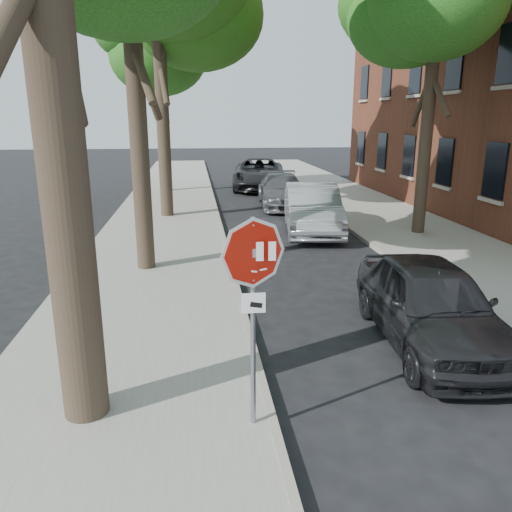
{
  "coord_description": "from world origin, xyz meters",
  "views": [
    {
      "loc": [
        -1.34,
        -5.4,
        3.79
      ],
      "look_at": [
        -0.57,
        0.79,
        2.05
      ],
      "focal_mm": 35.0,
      "sensor_mm": 36.0,
      "label": 1
    }
  ],
  "objects_px": {
    "stop_sign": "(253,284)",
    "car_a": "(431,304)",
    "car_b": "(312,209)",
    "car_d": "(259,174)",
    "car_c": "(282,191)",
    "tree_far": "(161,44)"
  },
  "relations": [
    {
      "from": "stop_sign",
      "to": "car_a",
      "type": "xyz_separation_m",
      "value": [
        3.3,
        2.15,
        -1.21
      ]
    },
    {
      "from": "car_a",
      "to": "stop_sign",
      "type": "bearing_deg",
      "value": -142.97
    },
    {
      "from": "car_b",
      "to": "car_d",
      "type": "xyz_separation_m",
      "value": [
        -0.38,
        10.84,
        0.02
      ]
    },
    {
      "from": "stop_sign",
      "to": "car_c",
      "type": "distance_m",
      "value": 16.42
    },
    {
      "from": "stop_sign",
      "to": "car_c",
      "type": "bearing_deg",
      "value": 78.8
    },
    {
      "from": "car_c",
      "to": "car_d",
      "type": "xyz_separation_m",
      "value": [
        -0.27,
        5.68,
        0.12
      ]
    },
    {
      "from": "car_a",
      "to": "car_c",
      "type": "relative_size",
      "value": 0.89
    },
    {
      "from": "car_a",
      "to": "car_d",
      "type": "distance_m",
      "value": 19.6
    },
    {
      "from": "stop_sign",
      "to": "car_b",
      "type": "xyz_separation_m",
      "value": [
        3.3,
        10.9,
        -1.14
      ]
    },
    {
      "from": "stop_sign",
      "to": "car_a",
      "type": "height_order",
      "value": "stop_sign"
    },
    {
      "from": "stop_sign",
      "to": "car_c",
      "type": "height_order",
      "value": "stop_sign"
    },
    {
      "from": "car_b",
      "to": "car_c",
      "type": "height_order",
      "value": "car_b"
    },
    {
      "from": "car_b",
      "to": "car_a",
      "type": "bearing_deg",
      "value": -82.13
    },
    {
      "from": "tree_far",
      "to": "car_d",
      "type": "relative_size",
      "value": 1.57
    },
    {
      "from": "car_a",
      "to": "car_b",
      "type": "height_order",
      "value": "car_b"
    },
    {
      "from": "car_a",
      "to": "car_c",
      "type": "xyz_separation_m",
      "value": [
        -0.12,
        13.92,
        -0.03
      ]
    },
    {
      "from": "car_c",
      "to": "car_b",
      "type": "bearing_deg",
      "value": -84.41
    },
    {
      "from": "car_c",
      "to": "car_d",
      "type": "distance_m",
      "value": 5.69
    },
    {
      "from": "tree_far",
      "to": "car_c",
      "type": "relative_size",
      "value": 1.93
    },
    {
      "from": "stop_sign",
      "to": "car_b",
      "type": "distance_m",
      "value": 11.45
    },
    {
      "from": "car_b",
      "to": "car_d",
      "type": "relative_size",
      "value": 0.83
    },
    {
      "from": "tree_far",
      "to": "car_a",
      "type": "xyz_separation_m",
      "value": [
        5.32,
        -18.99,
        -6.48
      ]
    }
  ]
}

